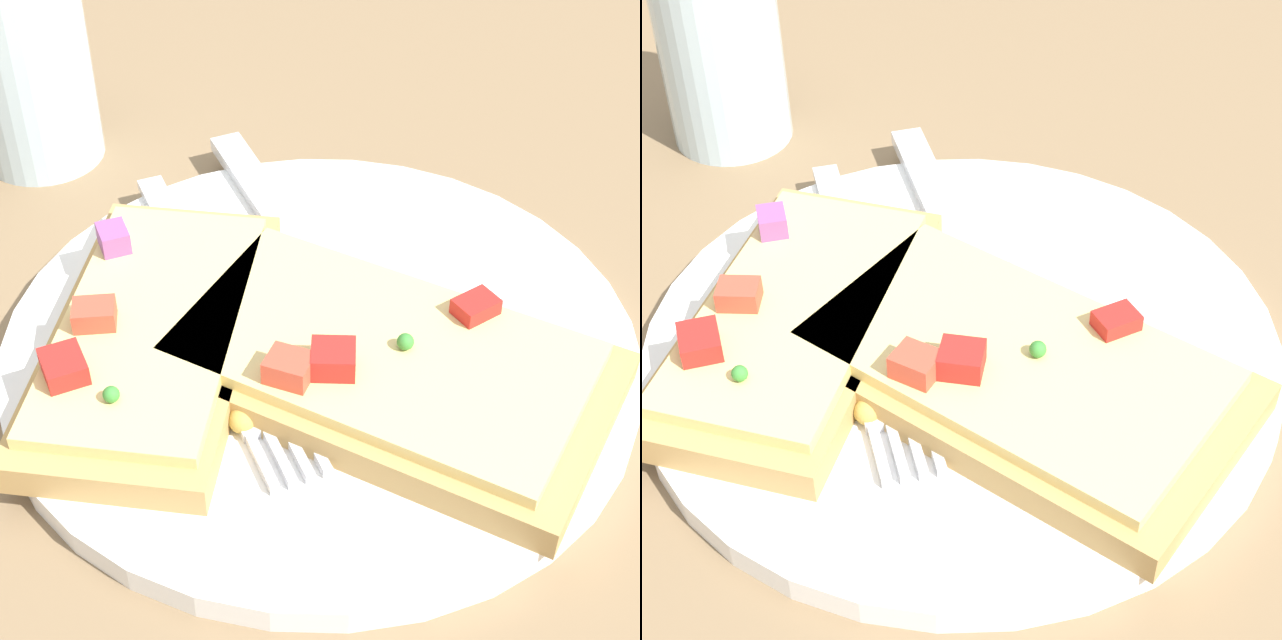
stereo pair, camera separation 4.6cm
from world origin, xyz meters
TOP-DOWN VIEW (x-y plane):
  - ground_plane at (0.00, 0.00)m, footprint 4.00×4.00m
  - plate at (0.00, 0.00)m, footprint 0.28×0.28m
  - fork at (0.04, 0.02)m, footprint 0.18×0.15m
  - knife at (0.05, -0.06)m, footprint 0.17×0.14m
  - pizza_slice_main at (-0.04, 0.01)m, footprint 0.19×0.11m
  - pizza_slice_corner at (0.06, 0.04)m, footprint 0.14×0.19m
  - crumb_scatter at (0.03, 0.02)m, footprint 0.12×0.11m
  - drinking_glass at (0.21, -0.07)m, footprint 0.07×0.07m

SIDE VIEW (x-z plane):
  - ground_plane at x=0.00m, z-range 0.00..0.00m
  - plate at x=0.00m, z-range 0.00..0.01m
  - fork at x=0.04m, z-range 0.01..0.02m
  - knife at x=0.05m, z-range 0.01..0.02m
  - crumb_scatter at x=0.03m, z-range 0.01..0.02m
  - pizza_slice_main at x=-0.04m, z-range 0.01..0.04m
  - pizza_slice_corner at x=0.06m, z-range 0.01..0.04m
  - drinking_glass at x=0.21m, z-range 0.00..0.11m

